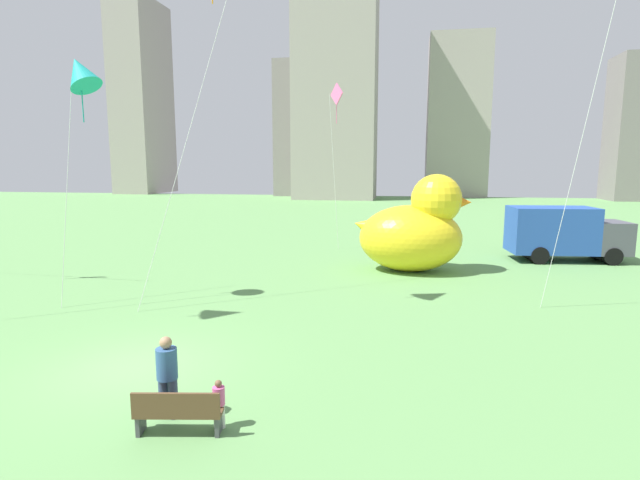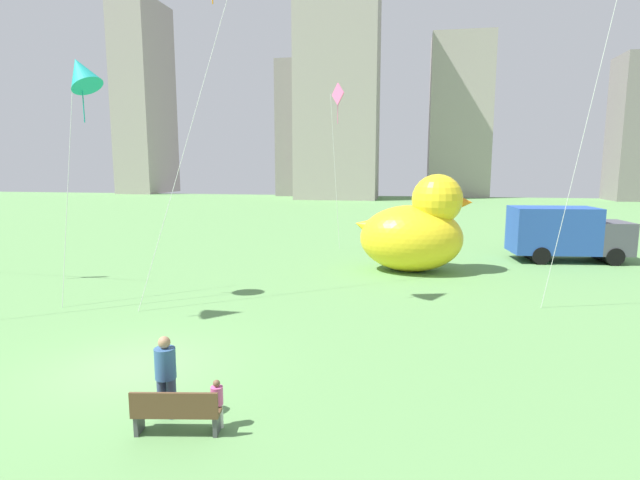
{
  "view_description": "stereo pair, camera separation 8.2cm",
  "coord_description": "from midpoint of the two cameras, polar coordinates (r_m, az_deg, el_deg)",
  "views": [
    {
      "loc": [
        6.65,
        -10.96,
        5.07
      ],
      "look_at": [
        3.83,
        5.06,
        2.59
      ],
      "focal_mm": 27.91,
      "sensor_mm": 36.0,
      "label": 1
    },
    {
      "loc": [
        6.73,
        -10.94,
        5.07
      ],
      "look_at": [
        3.83,
        5.06,
        2.59
      ],
      "focal_mm": 27.91,
      "sensor_mm": 36.0,
      "label": 2
    }
  ],
  "objects": [
    {
      "name": "person_child",
      "position": [
        10.29,
        -11.76,
        -17.68
      ],
      "size": [
        0.24,
        0.24,
        0.97
      ],
      "color": "silver",
      "rests_on": "ground"
    },
    {
      "name": "kite_pink",
      "position": [
        30.39,
        1.82,
        15.74
      ],
      "size": [
        0.88,
        1.0,
        9.8
      ],
      "color": "silver",
      "rests_on": "ground"
    },
    {
      "name": "kite_teal",
      "position": [
        20.02,
        -25.89,
        16.88
      ],
      "size": [
        1.78,
        1.69,
        8.98
      ],
      "color": "silver",
      "rests_on": "ground"
    },
    {
      "name": "box_truck",
      "position": [
        29.16,
        26.09,
        0.64
      ],
      "size": [
        6.05,
        2.86,
        2.85
      ],
      "color": "#264CA5",
      "rests_on": "ground"
    },
    {
      "name": "ground_plane",
      "position": [
        13.8,
        -20.45,
        -13.46
      ],
      "size": [
        140.0,
        140.0,
        0.0
      ],
      "primitive_type": "plane",
      "color": "#609453"
    },
    {
      "name": "giant_inflatable_duck",
      "position": [
        24.02,
        10.7,
        1.11
      ],
      "size": [
        5.58,
        3.58,
        4.63
      ],
      "color": "yellow",
      "rests_on": "ground"
    },
    {
      "name": "park_bench",
      "position": [
        10.24,
        -16.22,
        -18.37
      ],
      "size": [
        1.7,
        0.71,
        0.9
      ],
      "color": "brown",
      "rests_on": "ground"
    },
    {
      "name": "city_skyline",
      "position": [
        80.73,
        0.05,
        15.76
      ],
      "size": [
        84.65,
        19.73,
        36.6
      ],
      "color": "#9E938C",
      "rests_on": "ground"
    },
    {
      "name": "person_adult",
      "position": [
        10.73,
        -17.34,
        -14.4
      ],
      "size": [
        0.42,
        0.42,
        1.7
      ],
      "color": "#38476B",
      "rests_on": "ground"
    }
  ]
}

